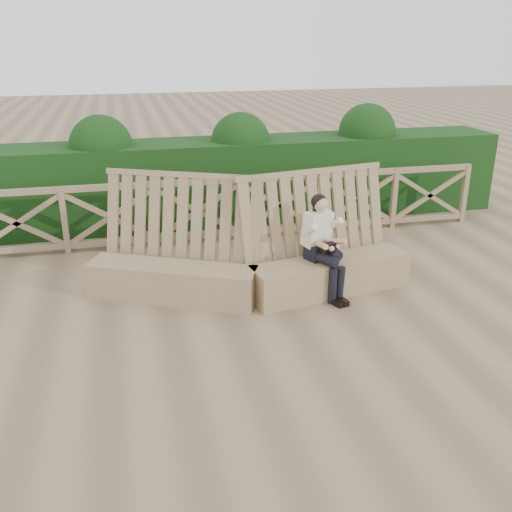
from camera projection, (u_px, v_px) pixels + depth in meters
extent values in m
plane|color=brown|center=(241.00, 343.00, 6.58)|extent=(60.00, 60.00, 0.00)
cube|color=olive|center=(172.00, 282.00, 7.60)|extent=(2.25, 1.43, 0.48)
cube|color=olive|center=(177.00, 235.00, 7.63)|extent=(2.23, 1.39, 1.60)
cube|color=olive|center=(330.00, 275.00, 7.80)|extent=(2.31, 0.90, 0.48)
cube|color=olive|center=(322.00, 230.00, 7.82)|extent=(2.30, 0.85, 1.60)
cube|color=black|center=(318.00, 251.00, 7.69)|extent=(0.40, 0.35, 0.20)
cube|color=beige|center=(317.00, 228.00, 7.61)|extent=(0.45, 0.39, 0.49)
sphere|color=tan|center=(321.00, 204.00, 7.45)|extent=(0.26, 0.26, 0.20)
sphere|color=black|center=(319.00, 202.00, 7.47)|extent=(0.28, 0.28, 0.21)
cylinder|color=black|center=(324.00, 258.00, 7.51)|extent=(0.29, 0.45, 0.14)
cylinder|color=black|center=(331.00, 251.00, 7.58)|extent=(0.30, 0.45, 0.15)
cylinder|color=black|center=(333.00, 286.00, 7.47)|extent=(0.15, 0.15, 0.48)
cylinder|color=black|center=(340.00, 285.00, 7.52)|extent=(0.15, 0.15, 0.48)
cube|color=black|center=(336.00, 302.00, 7.48)|extent=(0.16, 0.24, 0.07)
cube|color=black|center=(342.00, 301.00, 7.52)|extent=(0.16, 0.24, 0.07)
cube|color=black|center=(328.00, 248.00, 7.55)|extent=(0.25, 0.20, 0.14)
cube|color=black|center=(335.00, 248.00, 7.40)|extent=(0.09, 0.10, 0.11)
cube|color=#7F674A|center=(197.00, 182.00, 9.37)|extent=(10.10, 0.07, 0.10)
cube|color=#7F674A|center=(199.00, 235.00, 9.71)|extent=(10.10, 0.07, 0.10)
cube|color=black|center=(188.00, 183.00, 10.57)|extent=(12.00, 1.20, 1.50)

